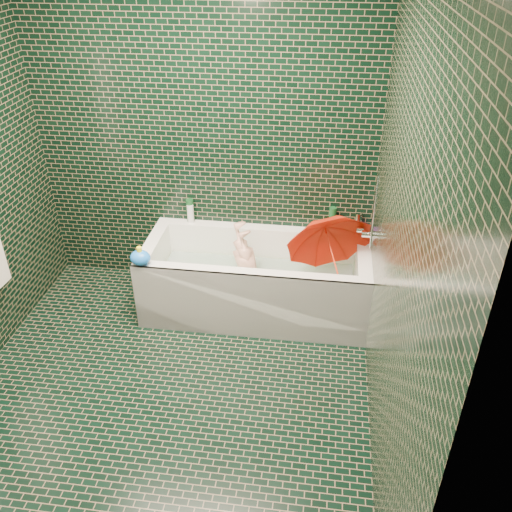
# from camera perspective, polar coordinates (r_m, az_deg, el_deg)

# --- Properties ---
(floor) EXTENTS (2.80, 2.80, 0.00)m
(floor) POSITION_cam_1_polar(r_m,az_deg,el_deg) (3.68, -9.42, -14.32)
(floor) COLOR black
(floor) RESTS_ON ground
(wall_back) EXTENTS (2.80, 0.00, 2.80)m
(wall_back) POSITION_cam_1_polar(r_m,az_deg,el_deg) (4.15, -5.58, 12.29)
(wall_back) COLOR black
(wall_back) RESTS_ON floor
(wall_front) EXTENTS (2.80, 0.00, 2.80)m
(wall_front) POSITION_cam_1_polar(r_m,az_deg,el_deg) (1.94, -24.70, -17.53)
(wall_front) COLOR black
(wall_front) RESTS_ON floor
(wall_right) EXTENTS (0.00, 2.80, 2.80)m
(wall_right) POSITION_cam_1_polar(r_m,az_deg,el_deg) (2.80, 14.56, 1.14)
(wall_right) COLOR black
(wall_right) RESTS_ON floor
(bathtub) EXTENTS (1.70, 0.75, 0.55)m
(bathtub) POSITION_cam_1_polar(r_m,az_deg,el_deg) (4.21, -0.02, -3.20)
(bathtub) COLOR white
(bathtub) RESTS_ON floor
(bath_mat) EXTENTS (1.35, 0.47, 0.01)m
(bath_mat) POSITION_cam_1_polar(r_m,az_deg,el_deg) (4.26, 0.01, -3.68)
(bath_mat) COLOR #41D42A
(bath_mat) RESTS_ON bathtub
(water) EXTENTS (1.48, 0.53, 0.00)m
(water) POSITION_cam_1_polar(r_m,az_deg,el_deg) (4.18, 0.01, -2.07)
(water) COLOR silver
(water) RESTS_ON bathtub
(faucet) EXTENTS (0.18, 0.19, 0.55)m
(faucet) POSITION_cam_1_polar(r_m,az_deg,el_deg) (3.91, 11.91, 2.74)
(faucet) COLOR silver
(faucet) RESTS_ON wall_right
(child) EXTENTS (0.87, 0.55, 0.32)m
(child) POSITION_cam_1_polar(r_m,az_deg,el_deg) (4.20, -0.64, -1.69)
(child) COLOR #DB9F88
(child) RESTS_ON bathtub
(umbrella) EXTENTS (0.81, 0.91, 0.88)m
(umbrella) POSITION_cam_1_polar(r_m,az_deg,el_deg) (3.93, 8.04, 0.15)
(umbrella) COLOR red
(umbrella) RESTS_ON bathtub
(soap_bottle_a) EXTENTS (0.10, 0.10, 0.23)m
(soap_bottle_a) POSITION_cam_1_polar(r_m,az_deg,el_deg) (4.28, 10.39, 2.24)
(soap_bottle_a) COLOR white
(soap_bottle_a) RESTS_ON bathtub
(soap_bottle_b) EXTENTS (0.09, 0.09, 0.19)m
(soap_bottle_b) POSITION_cam_1_polar(r_m,az_deg,el_deg) (4.28, 11.24, 2.09)
(soap_bottle_b) COLOR #541D6F
(soap_bottle_b) RESTS_ON bathtub
(soap_bottle_c) EXTENTS (0.17, 0.17, 0.18)m
(soap_bottle_c) POSITION_cam_1_polar(r_m,az_deg,el_deg) (4.30, 8.61, 2.52)
(soap_bottle_c) COLOR #13421D
(soap_bottle_c) RESTS_ON bathtub
(bottle_right_tall) EXTENTS (0.07, 0.07, 0.22)m
(bottle_right_tall) POSITION_cam_1_polar(r_m,az_deg,el_deg) (4.23, 8.02, 3.73)
(bottle_right_tall) COLOR #13421D
(bottle_right_tall) RESTS_ON bathtub
(bottle_right_pump) EXTENTS (0.06, 0.06, 0.17)m
(bottle_right_pump) POSITION_cam_1_polar(r_m,az_deg,el_deg) (4.26, 10.70, 3.39)
(bottle_right_pump) COLOR silver
(bottle_right_pump) RESTS_ON bathtub
(bottle_left_tall) EXTENTS (0.08, 0.08, 0.19)m
(bottle_left_tall) POSITION_cam_1_polar(r_m,az_deg,el_deg) (4.39, -6.94, 4.78)
(bottle_left_tall) COLOR #13421D
(bottle_left_tall) RESTS_ON bathtub
(bottle_left_short) EXTENTS (0.06, 0.06, 0.16)m
(bottle_left_short) POSITION_cam_1_polar(r_m,az_deg,el_deg) (4.39, -6.91, 4.46)
(bottle_left_short) COLOR white
(bottle_left_short) RESTS_ON bathtub
(rubber_duck) EXTENTS (0.11, 0.10, 0.09)m
(rubber_duck) POSITION_cam_1_polar(r_m,az_deg,el_deg) (4.28, 7.96, 3.03)
(rubber_duck) COLOR yellow
(rubber_duck) RESTS_ON bathtub
(bath_toy) EXTENTS (0.16, 0.14, 0.14)m
(bath_toy) POSITION_cam_1_polar(r_m,az_deg,el_deg) (3.89, -12.08, -0.15)
(bath_toy) COLOR blue
(bath_toy) RESTS_ON bathtub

